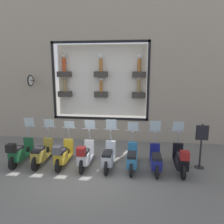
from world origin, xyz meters
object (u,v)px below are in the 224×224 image
(scooter_navy_1, at_px, (156,160))
(scooter_olive_6, at_px, (42,153))
(scooter_black_0, at_px, (181,160))
(shop_sign_post, at_px, (201,144))
(scooter_green_7, at_px, (20,152))
(scooter_silver_3, at_px, (108,157))
(scooter_white_4, at_px, (85,155))
(scooter_teal_2, at_px, (132,158))
(scooter_yellow_5, at_px, (63,154))

(scooter_navy_1, height_order, scooter_olive_6, scooter_navy_1)
(scooter_black_0, relative_size, shop_sign_post, 1.07)
(shop_sign_post, bearing_deg, scooter_green_7, 94.14)
(scooter_silver_3, relative_size, scooter_white_4, 1.00)
(scooter_teal_2, bearing_deg, shop_sign_post, -80.11)
(scooter_silver_3, relative_size, scooter_green_7, 1.00)
(scooter_teal_2, xyz_separation_m, scooter_yellow_5, (-0.06, 2.59, 0.05))
(scooter_silver_3, distance_m, scooter_olive_6, 2.59)
(scooter_black_0, xyz_separation_m, scooter_silver_3, (0.05, 2.59, -0.05))
(scooter_white_4, bearing_deg, scooter_black_0, -89.87)
(scooter_white_4, distance_m, scooter_olive_6, 1.73)
(scooter_teal_2, xyz_separation_m, shop_sign_post, (0.44, -2.51, 0.49))
(scooter_silver_3, height_order, scooter_olive_6, scooter_silver_3)
(scooter_teal_2, height_order, scooter_olive_6, scooter_olive_6)
(scooter_black_0, xyz_separation_m, scooter_navy_1, (0.05, 0.86, -0.07))
(scooter_navy_1, height_order, scooter_silver_3, scooter_silver_3)
(scooter_silver_3, bearing_deg, scooter_white_4, 94.11)
(scooter_silver_3, relative_size, scooter_yellow_5, 1.00)
(scooter_navy_1, relative_size, scooter_olive_6, 0.99)
(scooter_green_7, bearing_deg, scooter_navy_1, -89.37)
(scooter_silver_3, relative_size, scooter_olive_6, 1.00)
(scooter_yellow_5, bearing_deg, scooter_navy_1, -89.01)
(scooter_black_0, xyz_separation_m, scooter_olive_6, (0.05, 5.17, -0.05))
(scooter_navy_1, relative_size, scooter_teal_2, 1.00)
(scooter_black_0, height_order, shop_sign_post, shop_sign_post)
(scooter_olive_6, bearing_deg, scooter_black_0, -90.60)
(scooter_navy_1, bearing_deg, scooter_teal_2, 89.98)
(scooter_black_0, height_order, scooter_yellow_5, scooter_black_0)
(scooter_navy_1, xyz_separation_m, scooter_olive_6, (0.01, 4.31, 0.03))
(scooter_silver_3, distance_m, shop_sign_post, 3.43)
(scooter_navy_1, distance_m, scooter_white_4, 2.59)
(scooter_yellow_5, bearing_deg, shop_sign_post, -84.43)
(scooter_navy_1, bearing_deg, shop_sign_post, -75.10)
(scooter_black_0, distance_m, scooter_white_4, 3.45)
(scooter_navy_1, bearing_deg, scooter_white_4, 91.26)
(scooter_navy_1, relative_size, scooter_silver_3, 0.99)
(scooter_white_4, relative_size, shop_sign_post, 1.07)
(scooter_yellow_5, bearing_deg, scooter_silver_3, -87.86)
(shop_sign_post, bearing_deg, scooter_teal_2, 99.89)
(scooter_black_0, height_order, scooter_olive_6, scooter_black_0)
(scooter_teal_2, height_order, scooter_white_4, scooter_white_4)
(scooter_silver_3, bearing_deg, scooter_green_7, 91.03)
(scooter_yellow_5, distance_m, scooter_green_7, 1.72)
(scooter_black_0, distance_m, shop_sign_post, 1.01)
(scooter_teal_2, relative_size, scooter_olive_6, 0.99)
(scooter_yellow_5, xyz_separation_m, shop_sign_post, (0.50, -5.09, 0.44))
(scooter_white_4, bearing_deg, scooter_olive_6, 87.93)
(scooter_yellow_5, bearing_deg, scooter_teal_2, -88.68)
(scooter_white_4, bearing_deg, scooter_silver_3, -85.89)
(scooter_white_4, distance_m, shop_sign_post, 4.28)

